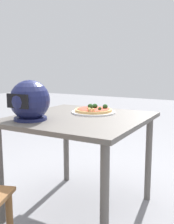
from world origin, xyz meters
name	(u,v)px	position (x,y,z in m)	size (l,w,h in m)	color
ground_plane	(80,209)	(0.00, 0.00, 0.00)	(14.00, 14.00, 0.00)	gray
dining_table	(80,129)	(0.00, 0.00, 0.62)	(0.90, 0.93, 0.71)	#5B5651
pizza_plate	(94,112)	(-0.01, -0.18, 0.71)	(0.33, 0.33, 0.01)	white
pizza	(94,110)	(-0.01, -0.19, 0.73)	(0.28, 0.28, 0.06)	tan
motorcycle_helmet	(30,101)	(0.23, 0.26, 0.83)	(0.26, 0.26, 0.26)	#191E4C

